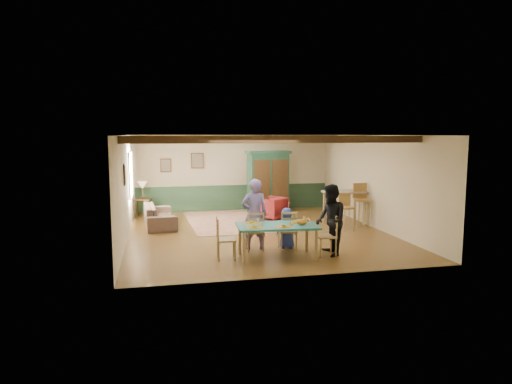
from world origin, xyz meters
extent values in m
plane|color=#553918|center=(0.00, 0.00, 0.00)|extent=(8.00, 8.00, 0.00)
cube|color=beige|center=(0.00, 4.00, 1.35)|extent=(7.00, 0.02, 2.70)
cube|color=beige|center=(-3.50, 0.00, 1.35)|extent=(0.02, 8.00, 2.70)
cube|color=beige|center=(3.50, 0.00, 1.35)|extent=(0.02, 8.00, 2.70)
cube|color=white|center=(0.00, 0.00, 2.70)|extent=(7.00, 8.00, 0.02)
cube|color=#1F3A24|center=(0.00, 3.98, 0.45)|extent=(6.95, 0.03, 0.90)
cube|color=black|center=(0.00, -2.30, 2.61)|extent=(6.95, 0.16, 0.16)
cube|color=black|center=(0.00, 0.40, 2.61)|extent=(6.95, 0.16, 0.16)
cube|color=black|center=(0.00, 3.00, 2.61)|extent=(6.95, 0.16, 0.16)
imported|color=#695A9A|center=(-0.48, -1.79, 0.85)|extent=(0.64, 0.44, 1.69)
imported|color=black|center=(1.09, -2.68, 0.81)|extent=(0.66, 0.82, 1.62)
imported|color=#293DA5|center=(0.31, -1.84, 0.49)|extent=(0.50, 0.34, 0.99)
cube|color=#CBB793|center=(-0.07, 1.88, 0.01)|extent=(3.58, 4.19, 0.01)
cube|color=#163926|center=(1.08, 3.21, 1.08)|extent=(1.59, 0.81, 2.15)
imported|color=#4E0F14|center=(0.88, 1.88, 0.36)|extent=(1.10, 1.11, 0.73)
imported|color=#45342B|center=(-2.65, 1.59, 0.32)|extent=(1.00, 2.23, 0.63)
camera|label=1|loc=(-2.69, -12.16, 2.73)|focal=32.00mm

